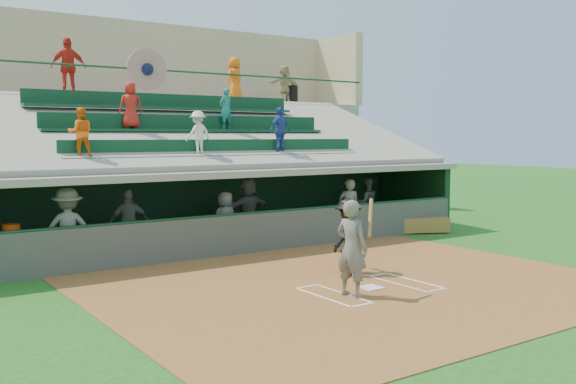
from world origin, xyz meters
TOP-DOWN VIEW (x-y plane):
  - ground at (0.00, 0.00)m, footprint 100.00×100.00m
  - dirt_slab at (0.00, 0.50)m, footprint 11.00×9.00m
  - home_plate at (0.00, 0.00)m, footprint 0.43×0.43m
  - batters_box_chalk at (0.00, 0.00)m, footprint 2.65×1.85m
  - dugout_floor at (0.00, 6.75)m, footprint 16.00×3.50m
  - concourse_slab at (0.00, 13.50)m, footprint 20.00×3.00m
  - grandstand at (-0.01, 10.51)m, footprint 20.40×10.40m
  - batter_at_plate at (-0.75, -0.26)m, footprint 0.95×0.83m
  - catcher at (0.45, 1.23)m, footprint 0.56×0.47m
  - home_umpire at (0.65, 1.53)m, footprint 1.29×1.02m
  - dugout_bench at (0.28, 7.85)m, footprint 14.59×7.11m
  - white_table at (-5.95, 5.99)m, footprint 0.98×0.84m
  - water_cooler at (-5.91, 5.98)m, footprint 0.40×0.40m
  - dugout_player_a at (-4.72, 5.53)m, footprint 1.40×1.01m
  - dugout_player_b at (-2.97, 6.15)m, footprint 1.11×0.58m
  - dugout_player_c at (-0.19, 5.96)m, footprint 0.85×0.62m
  - dugout_player_d at (1.08, 6.84)m, footprint 1.87×0.85m
  - dugout_player_e at (3.95, 5.44)m, footprint 0.79×0.68m
  - dugout_player_f at (5.76, 6.64)m, footprint 1.01×0.89m
  - trash_bin at (7.03, 13.00)m, footprint 0.53×0.53m
  - concourse_staff_a at (-2.56, 12.69)m, footprint 1.22×0.61m
  - concourse_staff_b at (3.81, 12.32)m, footprint 1.00×0.85m
  - concourse_staff_c at (6.43, 12.69)m, footprint 1.52×0.54m

SIDE VIEW (x-z plane):
  - ground at x=0.00m, z-range 0.00..0.00m
  - dirt_slab at x=0.00m, z-range 0.00..0.02m
  - dugout_floor at x=0.00m, z-range 0.00..0.04m
  - batters_box_chalk at x=0.00m, z-range 0.02..0.03m
  - home_plate at x=0.00m, z-range 0.02..0.05m
  - dugout_bench at x=0.28m, z-range 0.04..0.52m
  - white_table at x=-5.95m, z-range 0.04..0.77m
  - catcher at x=0.45m, z-range 0.02..1.06m
  - dugout_player_c at x=-0.19m, z-range 0.04..1.65m
  - home_umpire at x=0.65m, z-range 0.02..1.77m
  - dugout_player_f at x=5.76m, z-range 0.04..1.77m
  - dugout_player_b at x=-2.97m, z-range 0.04..1.85m
  - dugout_player_e at x=3.95m, z-range 0.04..1.88m
  - water_cooler at x=-5.91m, z-range 0.77..1.17m
  - batter_at_plate at x=-0.75m, z-range 0.02..1.98m
  - dugout_player_d at x=1.08m, z-range 0.04..1.98m
  - dugout_player_a at x=-4.72m, z-range 0.04..2.00m
  - grandstand at x=-0.01m, z-range -1.64..6.16m
  - concourse_slab at x=0.00m, z-range 0.00..4.60m
  - trash_bin at x=7.03m, z-range 4.60..5.39m
  - concourse_staff_c at x=6.43m, z-range 4.60..6.21m
  - concourse_staff_b at x=3.81m, z-range 4.60..6.34m
  - concourse_staff_a at x=-2.56m, z-range 4.60..6.60m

